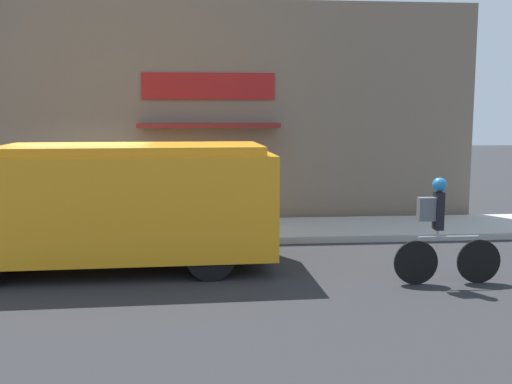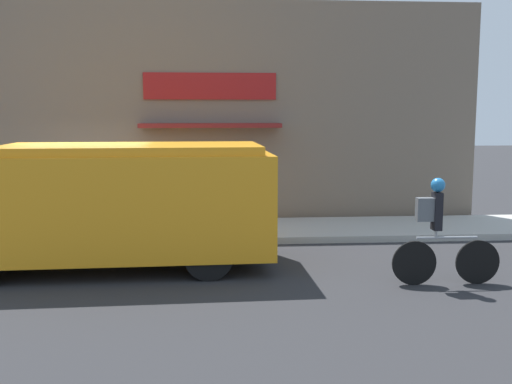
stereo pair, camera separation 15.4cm
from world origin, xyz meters
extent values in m
plane|color=#2B2B2D|center=(0.00, 0.00, 0.00)|extent=(70.00, 70.00, 0.00)
cube|color=#ADAAA3|center=(0.00, 1.14, 0.07)|extent=(28.00, 2.29, 0.14)
cube|color=#756656|center=(0.00, 2.61, 2.63)|extent=(17.96, 0.18, 5.26)
cube|color=maroon|center=(2.49, 2.50, 3.26)|extent=(3.11, 0.05, 0.62)
cube|color=maroon|center=(2.49, 2.17, 2.35)|extent=(3.26, 0.68, 0.10)
cube|color=orange|center=(1.16, -1.59, 1.12)|extent=(4.71, 2.27, 1.69)
cube|color=orange|center=(1.16, -1.59, 2.04)|extent=(4.33, 2.09, 0.14)
cube|color=red|center=(-0.16, -0.32, 1.21)|extent=(0.04, 0.44, 0.44)
cylinder|color=black|center=(-1.16, -0.76, 0.39)|extent=(0.79, 0.28, 0.79)
cylinder|color=black|center=(2.37, -0.65, 0.39)|extent=(0.79, 0.28, 0.79)
cylinder|color=black|center=(2.43, -2.46, 0.39)|extent=(0.79, 0.28, 0.79)
cylinder|color=black|center=(6.59, -3.03, 0.35)|extent=(0.69, 0.05, 0.69)
cylinder|color=black|center=(5.59, -3.02, 0.35)|extent=(0.69, 0.05, 0.69)
cylinder|color=#999EA3|center=(6.09, -3.02, 0.74)|extent=(0.95, 0.05, 0.04)
cylinder|color=#999EA3|center=(5.91, -3.02, 0.80)|extent=(0.04, 0.04, 0.12)
cube|color=black|center=(5.91, -3.02, 1.15)|extent=(0.12, 0.20, 0.58)
sphere|color=#2375B7|center=(5.91, -3.02, 1.55)|extent=(0.22, 0.22, 0.22)
cube|color=#565B60|center=(5.72, -3.02, 1.18)|extent=(0.26, 0.14, 0.36)
camera|label=1|loc=(2.31, -11.77, 2.64)|focal=42.00mm
camera|label=2|loc=(2.46, -11.78, 2.64)|focal=42.00mm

